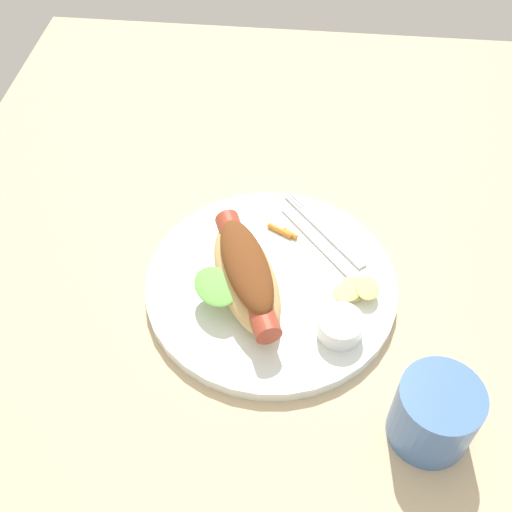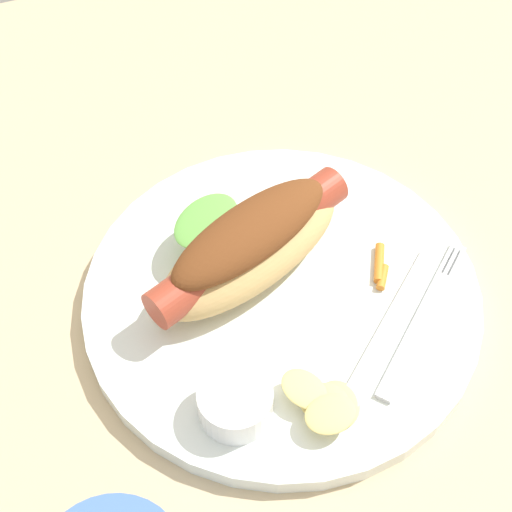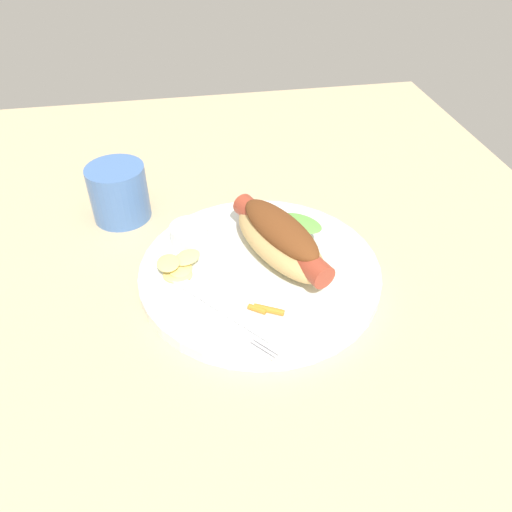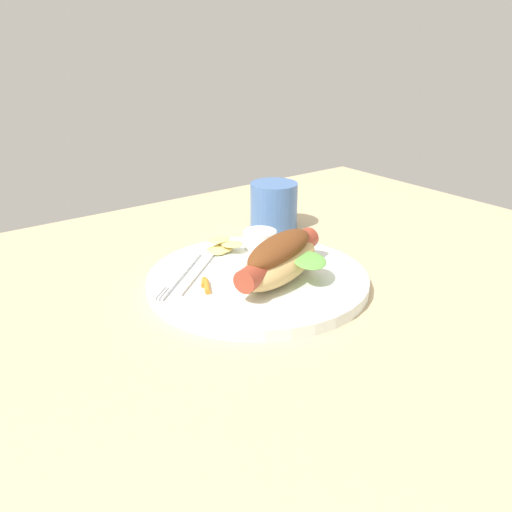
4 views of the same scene
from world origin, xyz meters
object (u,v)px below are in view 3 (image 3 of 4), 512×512
Objects in this scene: hot_dog at (280,238)px; fork at (219,321)px; chips_pile at (178,266)px; plate at (259,270)px; carrot_garnish at (265,309)px; knife at (221,307)px; sauce_ramekin at (190,234)px; drinking_cup at (119,193)px.

fork is (-10.10, 9.04, -2.74)cm from hot_dog.
fork is 2.04× the size of chips_pile.
plate is 8.26cm from carrot_garnish.
knife is at bearing 140.23° from plate.
sauce_ramekin is 0.41× the size of fork.
carrot_garnish is 0.50× the size of drinking_cup.
fork is at bearing -172.54° from sauce_ramekin.
carrot_garnish is at bearing 174.00° from plate.
knife is at bearing -153.01° from drinking_cup.
hot_dog is 4.43× the size of carrot_garnish.
chips_pile is (-5.62, 1.87, -0.43)cm from sauce_ramekin.
sauce_ramekin is 5.93cm from chips_pile.
hot_dog is 1.47× the size of fork.
sauce_ramekin is at bearing 52.72° from plate.
chips_pile is 12.67cm from carrot_garnish.
sauce_ramekin is 1.24× the size of carrot_garnish.
hot_dog reaches higher than chips_pile.
chips_pile is at bearing -154.90° from drinking_cup.
drinking_cup reaches higher than hot_dog.
knife is (2.13, -0.54, -0.02)cm from fork.
sauce_ramekin is at bearing 146.75° from fork.
fork is 10.27cm from chips_pile.
hot_dog is at bearing -67.44° from plate.
plate is at bearing 104.56° from fork.
plate is at bearing -127.28° from sauce_ramekin.
drinking_cup is (24.39, 16.51, 2.07)cm from carrot_garnish.
sauce_ramekin reaches higher than fork.
chips_pile is 1.48× the size of carrot_garnish.
plate is at bearing -89.67° from hot_dog.
chips_pile is at bearing 161.56° from sauce_ramekin.
fork is 0.83× the size of knife.
chips_pile reaches higher than carrot_garnish.
chips_pile is at bearing 170.81° from knife.
plate is at bearing -93.39° from chips_pile.
hot_dog is 2.99× the size of chips_pile.
knife is (-12.98, -2.52, -1.09)cm from sauce_ramekin.
drinking_cup is at bearing 34.10° from carrot_garnish.
sauce_ramekin reaches higher than knife.
fork is at bearing -54.14° from knife.
hot_dog is at bearing -114.49° from sauce_ramekin.
carrot_garnish is at bearing -153.02° from sauce_ramekin.
sauce_ramekin reaches higher than plate.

